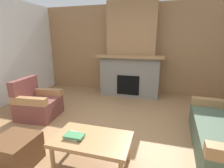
{
  "coord_description": "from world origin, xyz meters",
  "views": [
    {
      "loc": [
        0.84,
        -2.38,
        1.65
      ],
      "look_at": [
        -0.1,
        0.89,
        0.75
      ],
      "focal_mm": 26.92,
      "sensor_mm": 36.0,
      "label": 1
    }
  ],
  "objects": [
    {
      "name": "ottoman",
      "position": [
        -0.94,
        -0.87,
        0.2
      ],
      "size": [
        0.52,
        0.52,
        0.4
      ],
      "primitive_type": "cube",
      "color": "brown",
      "rests_on": "ground"
    },
    {
      "name": "book_stack_near_edge",
      "position": [
        -0.16,
        -0.67,
        0.45
      ],
      "size": [
        0.25,
        0.2,
        0.05
      ],
      "color": "beige",
      "rests_on": "coffee_table"
    },
    {
      "name": "ground",
      "position": [
        0.0,
        0.0,
        0.0
      ],
      "size": [
        9.0,
        9.0,
        0.0
      ],
      "primitive_type": "plane",
      "color": "#9E754C"
    },
    {
      "name": "wall_back_wood_panel",
      "position": [
        0.0,
        3.0,
        1.35
      ],
      "size": [
        6.0,
        0.12,
        2.7
      ],
      "primitive_type": "cube",
      "color": "#997047",
      "rests_on": "ground"
    },
    {
      "name": "armchair",
      "position": [
        -1.67,
        0.47,
        0.29
      ],
      "size": [
        0.83,
        0.83,
        0.85
      ],
      "color": "brown",
      "rests_on": "ground"
    },
    {
      "name": "coffee_table",
      "position": [
        0.07,
        -0.61,
        0.38
      ],
      "size": [
        1.0,
        0.6,
        0.43
      ],
      "color": "#A87A4C",
      "rests_on": "ground"
    },
    {
      "name": "fireplace",
      "position": [
        0.0,
        2.62,
        1.16
      ],
      "size": [
        1.9,
        0.82,
        2.7
      ],
      "color": "gray",
      "rests_on": "ground"
    }
  ]
}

